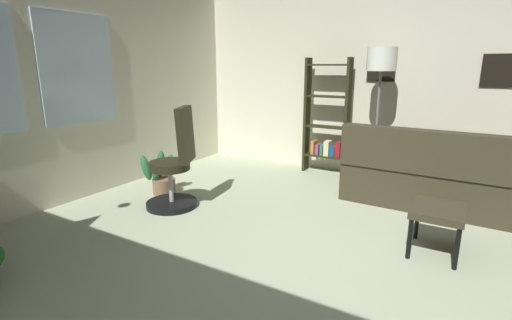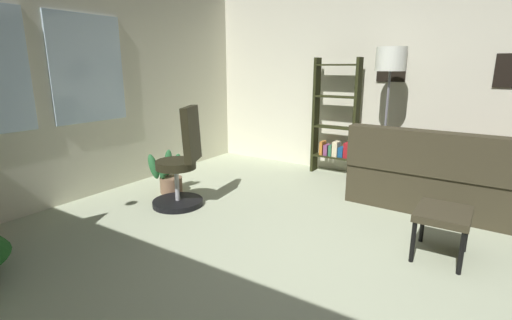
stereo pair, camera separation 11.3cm
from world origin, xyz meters
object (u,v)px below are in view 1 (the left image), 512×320
Objects in this scene: footstool at (438,214)px; office_chair at (176,169)px; floor_lamp at (381,70)px; couch at (459,179)px; bookshelf at (327,124)px; potted_plant at (161,177)px.

office_chair is (-0.30, 2.57, 0.09)m from footstool.
floor_lamp reaches higher than office_chair.
bookshelf is (0.50, 1.74, 0.42)m from couch.
bookshelf is at bearing 69.79° from floor_lamp.
couch is 3.43m from potted_plant.
floor_lamp is (1.86, -1.68, 1.04)m from office_chair.
office_chair is 0.68× the size of bookshelf.
couch is at bearing -106.11° from bookshelf.
bookshelf is 3.07× the size of potted_plant.
footstool is 2.12m from floor_lamp.
bookshelf reaches higher than potted_plant.
bookshelf is at bearing -23.42° from office_chair.
office_chair is 2.09× the size of potted_plant.
office_chair reaches higher than footstool.
footstool is 0.91× the size of potted_plant.
couch is 1.86m from bookshelf.
couch is at bearing -58.42° from office_chair.
bookshelf is (1.84, 1.64, 0.38)m from footstool.
potted_plant is at bearing 114.17° from couch.
floor_lamp reaches higher than bookshelf.
floor_lamp is at bearing 29.69° from footstool.
floor_lamp is (1.56, 0.89, 1.13)m from footstool.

